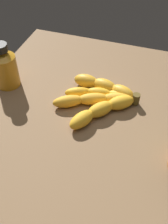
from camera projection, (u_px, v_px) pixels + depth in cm
name	position (u px, v px, depth cm)	size (l,w,h in cm)	color
ground_plane	(99.00, 130.00, 68.68)	(77.26, 71.46, 4.16)	brown
banana_bunch	(100.00, 97.00, 71.58)	(20.66, 22.20, 3.73)	gold
honey_bottle	(5.00, 67.00, 73.97)	(6.76, 6.76, 13.10)	orange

